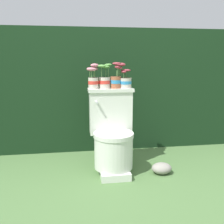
# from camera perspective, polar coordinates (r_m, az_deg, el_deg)

# --- Properties ---
(ground_plane) EXTENTS (12.00, 12.00, 0.00)m
(ground_plane) POSITION_cam_1_polar(r_m,az_deg,el_deg) (2.34, 0.22, -13.80)
(ground_plane) COLOR #4C703D
(hedge_backdrop) EXTENTS (3.36, 0.61, 1.35)m
(hedge_backdrop) POSITION_cam_1_polar(r_m,az_deg,el_deg) (3.03, -2.36, 5.38)
(hedge_backdrop) COLOR black
(hedge_backdrop) RESTS_ON ground
(toilet) EXTENTS (0.42, 0.47, 0.76)m
(toilet) POSITION_cam_1_polar(r_m,az_deg,el_deg) (2.29, 0.09, -5.63)
(toilet) COLOR silver
(toilet) RESTS_ON ground
(potted_plant_left) EXTENTS (0.11, 0.12, 0.23)m
(potted_plant_left) POSITION_cam_1_polar(r_m,az_deg,el_deg) (2.29, -4.32, 7.68)
(potted_plant_left) COLOR beige
(potted_plant_left) RESTS_ON toilet
(potted_plant_midleft) EXTENTS (0.14, 0.11, 0.23)m
(potted_plant_midleft) POSITION_cam_1_polar(r_m,az_deg,el_deg) (2.32, -1.73, 7.44)
(potted_plant_midleft) COLOR beige
(potted_plant_midleft) RESTS_ON toilet
(potted_plant_middle) EXTENTS (0.11, 0.10, 0.24)m
(potted_plant_middle) POSITION_cam_1_polar(r_m,az_deg,el_deg) (2.32, 0.92, 7.52)
(potted_plant_middle) COLOR #9E5638
(potted_plant_middle) RESTS_ON toilet
(potted_plant_midright) EXTENTS (0.14, 0.12, 0.23)m
(potted_plant_midright) POSITION_cam_1_polar(r_m,az_deg,el_deg) (2.35, 2.95, 7.27)
(potted_plant_midright) COLOR beige
(potted_plant_midright) RESTS_ON toilet
(garden_stone) EXTENTS (0.18, 0.15, 0.10)m
(garden_stone) POSITION_cam_1_polar(r_m,az_deg,el_deg) (2.36, 11.28, -12.50)
(garden_stone) COLOR gray
(garden_stone) RESTS_ON ground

